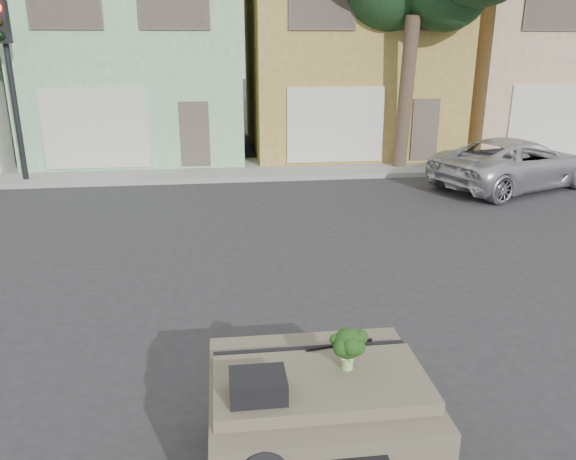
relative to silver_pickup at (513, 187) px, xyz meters
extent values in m
plane|color=#303033|center=(-7.57, -7.41, 0.00)|extent=(120.00, 120.00, 0.00)
cube|color=gray|center=(-7.57, 3.09, 0.07)|extent=(40.00, 3.00, 0.15)
cube|color=#93CA93|center=(-11.07, 7.09, 3.77)|extent=(7.20, 8.20, 7.55)
cube|color=#A98E43|center=(-3.57, 7.09, 3.77)|extent=(7.20, 8.20, 7.55)
cube|color=tan|center=(3.93, 7.09, 3.77)|extent=(7.20, 8.20, 7.55)
imported|color=silver|center=(0.00, 0.00, 0.00)|extent=(5.62, 4.11, 1.42)
cube|color=black|center=(-14.07, 2.09, 2.55)|extent=(0.40, 0.40, 5.10)
cube|color=#1A3A1C|center=(-2.57, 2.39, 4.25)|extent=(4.40, 4.00, 8.50)
cube|color=#655D48|center=(-7.57, -10.41, 0.56)|extent=(2.00, 1.80, 1.12)
cube|color=black|center=(-8.15, -10.76, 1.22)|extent=(0.48, 0.38, 0.20)
cube|color=black|center=(-7.29, -10.03, 1.13)|extent=(0.69, 0.15, 0.02)
cube|color=#173510|center=(-7.30, -10.43, 1.32)|extent=(0.44, 0.44, 0.41)
camera|label=1|loc=(-8.40, -14.82, 3.96)|focal=35.00mm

